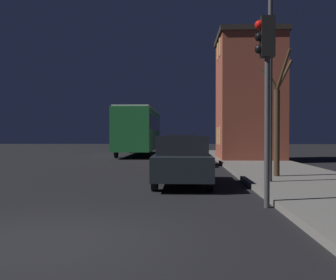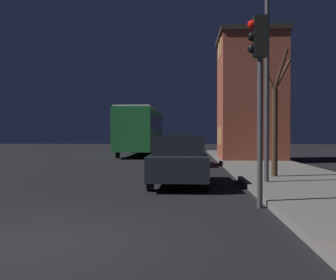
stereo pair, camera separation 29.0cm
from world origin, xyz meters
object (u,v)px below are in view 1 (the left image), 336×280
bus (139,128)px  car_mid_lane (181,150)px  streetlamp (259,35)px  bare_tree (277,118)px  car_near_lane (182,160)px  traffic_light (266,71)px

bus → car_mid_lane: size_ratio=2.82×
bus → streetlamp: bearing=-71.8°
streetlamp → bare_tree: (0.97, 1.61, -2.53)m
streetlamp → bus: streetlamp is taller
bus → bare_tree: bearing=-67.1°
bare_tree → bus: bare_tree is taller
bare_tree → car_near_lane: (-3.38, -1.40, -1.40)m
traffic_light → bus: traffic_light is taller
streetlamp → bus: 18.90m
traffic_light → bus: 21.90m
streetlamp → traffic_light: bearing=-99.1°
bare_tree → traffic_light: bearing=-106.7°
traffic_light → car_near_lane: size_ratio=1.03×
traffic_light → bare_tree: bearing=73.3°
bare_tree → car_mid_lane: bare_tree is taller
car_mid_lane → bare_tree: bearing=-62.5°
bare_tree → car_near_lane: bare_tree is taller
car_mid_lane → traffic_light: bearing=-80.6°
streetlamp → car_near_lane: streetlamp is taller
bus → car_near_lane: bus is taller
bare_tree → bus: (-6.83, 16.17, -0.06)m
traffic_light → bus: bearing=104.0°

